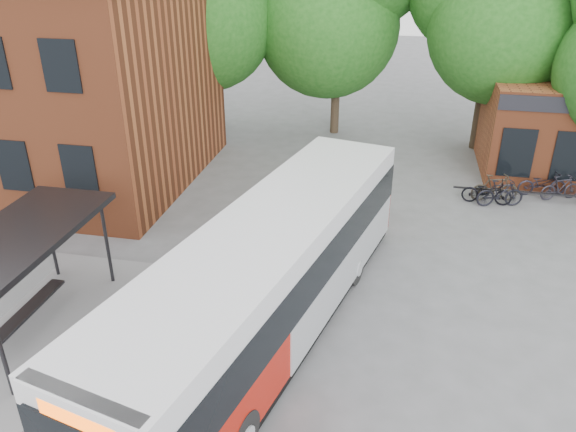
% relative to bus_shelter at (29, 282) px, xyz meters
% --- Properties ---
extents(ground, '(100.00, 100.00, 0.00)m').
position_rel_bus_shelter_xyz_m(ground, '(4.50, 1.00, -1.45)').
color(ground, '#5C5C5E').
extents(bus_shelter, '(3.60, 7.00, 2.90)m').
position_rel_bus_shelter_xyz_m(bus_shelter, '(0.00, 0.00, 0.00)').
color(bus_shelter, '#29292C').
rests_on(bus_shelter, ground).
extents(bike_rail, '(5.20, 0.10, 0.38)m').
position_rel_bus_shelter_xyz_m(bike_rail, '(13.78, 11.00, -1.26)').
color(bike_rail, '#29292C').
rests_on(bike_rail, ground).
extents(tree_0, '(7.92, 7.92, 11.00)m').
position_rel_bus_shelter_xyz_m(tree_0, '(-1.50, 17.00, 4.05)').
color(tree_0, '#1A4F15').
rests_on(tree_0, ground).
extents(tree_1, '(7.92, 7.92, 10.40)m').
position_rel_bus_shelter_xyz_m(tree_1, '(5.50, 18.00, 3.75)').
color(tree_1, '#1A4F15').
rests_on(tree_1, ground).
extents(tree_2, '(7.92, 7.92, 11.00)m').
position_rel_bus_shelter_xyz_m(tree_2, '(12.50, 17.00, 4.05)').
color(tree_2, '#1A4F15').
rests_on(tree_2, ground).
extents(city_bus, '(5.64, 13.13, 3.26)m').
position_rel_bus_shelter_xyz_m(city_bus, '(6.02, 1.08, 0.18)').
color(city_bus, '#B4160A').
rests_on(city_bus, ground).
extents(bicycle_1, '(1.91, 0.91, 1.11)m').
position_rel_bus_shelter_xyz_m(bicycle_1, '(12.69, 10.74, -0.90)').
color(bicycle_1, '#3A352A').
rests_on(bicycle_1, ground).
extents(bicycle_2, '(1.90, 0.78, 0.98)m').
position_rel_bus_shelter_xyz_m(bicycle_2, '(12.38, 10.43, -0.96)').
color(bicycle_2, black).
rests_on(bicycle_2, ground).
extents(bicycle_3, '(1.87, 0.93, 1.08)m').
position_rel_bus_shelter_xyz_m(bicycle_3, '(12.84, 10.28, -0.91)').
color(bicycle_3, black).
rests_on(bicycle_3, ground).
extents(bicycle_4, '(2.01, 1.05, 1.01)m').
position_rel_bus_shelter_xyz_m(bicycle_4, '(14.61, 11.70, -0.95)').
color(bicycle_4, black).
rests_on(bicycle_4, ground).
extents(bicycle_5, '(1.72, 1.06, 1.00)m').
position_rel_bus_shelter_xyz_m(bicycle_5, '(15.24, 11.40, -0.95)').
color(bicycle_5, '#2A2832').
rests_on(bicycle_5, ground).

